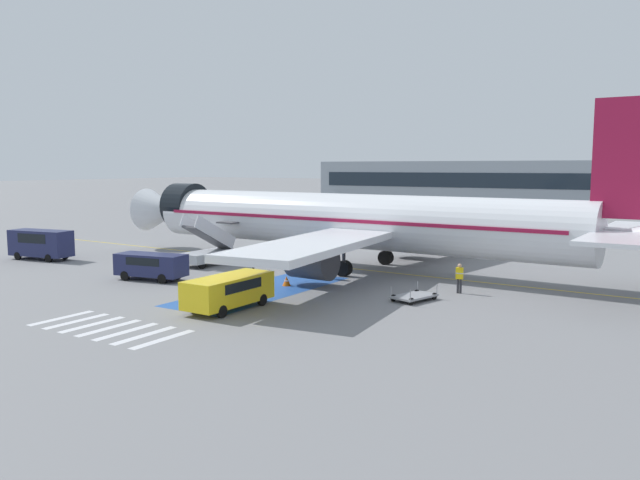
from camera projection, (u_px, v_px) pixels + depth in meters
ground_plane at (341, 270)px, 45.83m from camera, size 600.00×600.00×0.00m
apron_leadline_yellow at (346, 268)px, 46.63m from camera, size 79.01×1.80×0.01m
apron_stand_patch_blue at (263, 291)px, 38.10m from camera, size 4.63×13.19×0.01m
apron_walkway_bar_0 at (62, 318)px, 31.20m from camera, size 0.44×3.60×0.01m
apron_walkway_bar_1 at (77, 321)px, 30.56m from camera, size 0.44×3.60×0.01m
apron_walkway_bar_2 at (93, 324)px, 29.92m from camera, size 0.44×3.60×0.01m
apron_walkway_bar_3 at (109, 328)px, 29.27m from camera, size 0.44×3.60×0.01m
apron_walkway_bar_4 at (126, 332)px, 28.63m from camera, size 0.44×3.60×0.01m
apron_walkway_bar_5 at (144, 335)px, 27.99m from camera, size 0.44×3.60×0.01m
apron_walkway_bar_6 at (163, 339)px, 27.35m from camera, size 0.44×3.60×0.01m
airliner at (354, 221)px, 45.85m from camera, size 45.50×34.09×11.46m
boarding_stairs_forward at (209, 252)px, 48.08m from camera, size 2.30×5.27×4.01m
fuel_tanker at (517, 226)px, 60.75m from camera, size 10.70×3.82×3.61m
service_van_0 at (229, 289)px, 33.03m from camera, size 2.10×5.32×1.77m
service_van_1 at (151, 264)px, 41.58m from camera, size 5.05×2.69×1.76m
service_van_2 at (41, 242)px, 50.72m from camera, size 5.59×2.77×2.41m
baggage_cart at (414, 296)px, 35.26m from camera, size 2.10×2.89×0.87m
ground_crew_0 at (325, 263)px, 42.08m from camera, size 0.46×0.47×1.82m
ground_crew_1 at (253, 260)px, 44.56m from camera, size 0.42×0.49×1.63m
ground_crew_2 at (459, 276)px, 37.21m from camera, size 0.45×0.26×1.80m
traffic_cone_0 at (287, 281)px, 39.65m from camera, size 0.54×0.54×0.60m
traffic_cone_1 at (264, 281)px, 40.01m from camera, size 0.43×0.43×0.47m
terminal_building at (590, 183)px, 120.29m from camera, size 115.70×12.10×8.70m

